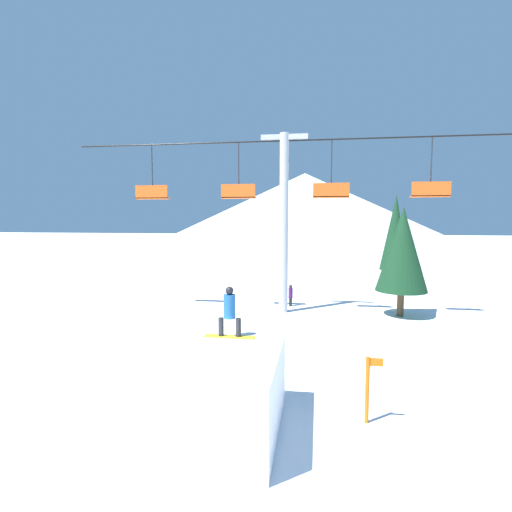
% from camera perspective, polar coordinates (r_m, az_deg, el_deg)
% --- Properties ---
extents(ground_plane, '(220.00, 220.00, 0.00)m').
position_cam_1_polar(ground_plane, '(10.29, -10.70, -23.73)').
color(ground_plane, white).
extents(mountain_ridge, '(62.67, 62.67, 14.53)m').
position_cam_1_polar(mountain_ridge, '(88.65, 6.96, 6.97)').
color(mountain_ridge, silver).
rests_on(mountain_ridge, ground_plane).
extents(snow_ramp, '(2.54, 3.58, 1.89)m').
position_cam_1_polar(snow_ramp, '(9.83, -4.57, -18.93)').
color(snow_ramp, white).
rests_on(snow_ramp, ground_plane).
extents(snowboarder, '(1.33, 0.31, 1.34)m').
position_cam_1_polar(snowboarder, '(10.49, -3.79, -8.00)').
color(snowboarder, yellow).
rests_on(snowboarder, snow_ramp).
extents(chairlift, '(22.47, 0.47, 9.30)m').
position_cam_1_polar(chairlift, '(20.85, 4.00, 6.73)').
color(chairlift, '#B2B2B7').
rests_on(chairlift, ground_plane).
extents(pine_tree_near, '(2.55, 2.55, 5.55)m').
position_cam_1_polar(pine_tree_near, '(21.32, 20.18, 0.89)').
color(pine_tree_near, '#4C3823').
rests_on(pine_tree_near, ground_plane).
extents(pine_tree_far, '(2.06, 2.06, 6.60)m').
position_cam_1_polar(pine_tree_far, '(30.08, 19.28, 3.17)').
color(pine_tree_far, '#4C3823').
rests_on(pine_tree_far, ground_plane).
extents(trail_marker, '(0.41, 0.10, 1.66)m').
position_cam_1_polar(trail_marker, '(10.56, 15.69, -17.67)').
color(trail_marker, orange).
rests_on(trail_marker, ground_plane).
extents(distant_skier, '(0.24, 0.24, 1.23)m').
position_cam_1_polar(distant_skier, '(22.72, 4.96, -5.50)').
color(distant_skier, black).
rests_on(distant_skier, ground_plane).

